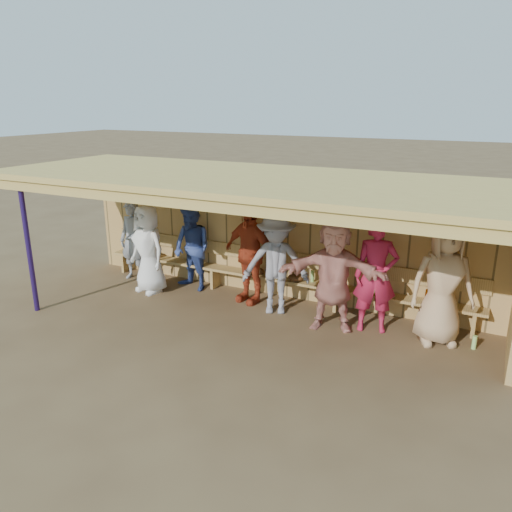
{
  "coord_description": "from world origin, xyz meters",
  "views": [
    {
      "loc": [
        3.74,
        -7.13,
        3.66
      ],
      "look_at": [
        0.0,
        0.35,
        1.05
      ],
      "focal_mm": 35.0,
      "sensor_mm": 36.0,
      "label": 1
    }
  ],
  "objects_px": {
    "player_a": "(133,241)",
    "player_h": "(443,283)",
    "player_b": "(148,249)",
    "player_f": "(333,274)",
    "bench": "(274,271)",
    "player_c": "(192,248)",
    "player_g": "(376,275)",
    "player_e": "(276,264)",
    "player_d": "(249,253)"
  },
  "relations": [
    {
      "from": "player_e",
      "to": "player_f",
      "type": "distance_m",
      "value": 1.13
    },
    {
      "from": "player_b",
      "to": "player_f",
      "type": "relative_size",
      "value": 0.93
    },
    {
      "from": "player_b",
      "to": "player_e",
      "type": "distance_m",
      "value": 2.68
    },
    {
      "from": "player_e",
      "to": "bench",
      "type": "xyz_separation_m",
      "value": [
        -0.33,
        0.63,
        -0.39
      ]
    },
    {
      "from": "player_a",
      "to": "player_d",
      "type": "xyz_separation_m",
      "value": [
        2.76,
        -0.01,
        0.11
      ]
    },
    {
      "from": "player_a",
      "to": "player_e",
      "type": "distance_m",
      "value": 3.43
    },
    {
      "from": "player_c",
      "to": "player_f",
      "type": "xyz_separation_m",
      "value": [
        3.08,
        -0.49,
        0.09
      ]
    },
    {
      "from": "player_c",
      "to": "bench",
      "type": "distance_m",
      "value": 1.71
    },
    {
      "from": "bench",
      "to": "player_b",
      "type": "bearing_deg",
      "value": -160.94
    },
    {
      "from": "player_b",
      "to": "player_f",
      "type": "bearing_deg",
      "value": 14.28
    },
    {
      "from": "player_b",
      "to": "player_h",
      "type": "xyz_separation_m",
      "value": [
        5.44,
        0.26,
        0.11
      ]
    },
    {
      "from": "player_e",
      "to": "player_h",
      "type": "xyz_separation_m",
      "value": [
        2.77,
        0.08,
        0.08
      ]
    },
    {
      "from": "player_c",
      "to": "player_d",
      "type": "distance_m",
      "value": 1.31
    },
    {
      "from": "bench",
      "to": "player_g",
      "type": "bearing_deg",
      "value": -15.47
    },
    {
      "from": "player_d",
      "to": "player_e",
      "type": "distance_m",
      "value": 0.71
    },
    {
      "from": "player_h",
      "to": "player_f",
      "type": "bearing_deg",
      "value": 164.83
    },
    {
      "from": "player_a",
      "to": "player_d",
      "type": "distance_m",
      "value": 2.76
    },
    {
      "from": "player_d",
      "to": "bench",
      "type": "bearing_deg",
      "value": 62.35
    },
    {
      "from": "player_g",
      "to": "player_b",
      "type": "bearing_deg",
      "value": 166.46
    },
    {
      "from": "player_g",
      "to": "bench",
      "type": "relative_size",
      "value": 0.25
    },
    {
      "from": "player_c",
      "to": "player_e",
      "type": "bearing_deg",
      "value": 6.04
    },
    {
      "from": "player_b",
      "to": "player_h",
      "type": "bearing_deg",
      "value": 17.06
    },
    {
      "from": "player_e",
      "to": "bench",
      "type": "distance_m",
      "value": 0.81
    },
    {
      "from": "player_e",
      "to": "player_f",
      "type": "bearing_deg",
      "value": -30.38
    },
    {
      "from": "player_b",
      "to": "player_c",
      "type": "height_order",
      "value": "player_b"
    },
    {
      "from": "player_f",
      "to": "bench",
      "type": "bearing_deg",
      "value": 137.23
    },
    {
      "from": "player_b",
      "to": "player_e",
      "type": "xyz_separation_m",
      "value": [
        2.67,
        0.18,
        0.03
      ]
    },
    {
      "from": "player_e",
      "to": "player_c",
      "type": "bearing_deg",
      "value": 149.92
    },
    {
      "from": "player_c",
      "to": "player_h",
      "type": "xyz_separation_m",
      "value": [
        4.74,
        -0.23,
        0.13
      ]
    },
    {
      "from": "player_e",
      "to": "player_h",
      "type": "height_order",
      "value": "player_h"
    },
    {
      "from": "player_c",
      "to": "player_d",
      "type": "xyz_separation_m",
      "value": [
        1.31,
        -0.07,
        0.1
      ]
    },
    {
      "from": "player_a",
      "to": "player_b",
      "type": "xyz_separation_m",
      "value": [
        0.75,
        -0.44,
        0.04
      ]
    },
    {
      "from": "player_d",
      "to": "player_f",
      "type": "xyz_separation_m",
      "value": [
        1.77,
        -0.43,
        -0.01
      ]
    },
    {
      "from": "player_f",
      "to": "player_g",
      "type": "relative_size",
      "value": 0.99
    },
    {
      "from": "bench",
      "to": "player_c",
      "type": "bearing_deg",
      "value": -169.03
    },
    {
      "from": "player_g",
      "to": "player_h",
      "type": "xyz_separation_m",
      "value": [
        1.02,
        0.03,
        0.03
      ]
    },
    {
      "from": "player_a",
      "to": "player_h",
      "type": "height_order",
      "value": "player_h"
    },
    {
      "from": "player_e",
      "to": "player_h",
      "type": "relative_size",
      "value": 0.92
    },
    {
      "from": "player_a",
      "to": "player_c",
      "type": "bearing_deg",
      "value": 1.29
    },
    {
      "from": "player_c",
      "to": "bench",
      "type": "bearing_deg",
      "value": 26.01
    },
    {
      "from": "player_f",
      "to": "player_b",
      "type": "bearing_deg",
      "value": 166.68
    },
    {
      "from": "player_a",
      "to": "player_d",
      "type": "bearing_deg",
      "value": -1.06
    },
    {
      "from": "player_b",
      "to": "bench",
      "type": "bearing_deg",
      "value": 33.37
    },
    {
      "from": "player_a",
      "to": "bench",
      "type": "xyz_separation_m",
      "value": [
        3.09,
        0.37,
        -0.32
      ]
    },
    {
      "from": "player_g",
      "to": "player_f",
      "type": "bearing_deg",
      "value": -176.15
    },
    {
      "from": "player_e",
      "to": "player_g",
      "type": "xyz_separation_m",
      "value": [
        1.75,
        0.06,
        0.04
      ]
    },
    {
      "from": "player_b",
      "to": "player_e",
      "type": "relative_size",
      "value": 0.96
    },
    {
      "from": "player_e",
      "to": "player_a",
      "type": "bearing_deg",
      "value": 154.57
    },
    {
      "from": "player_b",
      "to": "player_f",
      "type": "distance_m",
      "value": 3.78
    },
    {
      "from": "player_c",
      "to": "player_g",
      "type": "distance_m",
      "value": 3.73
    }
  ]
}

